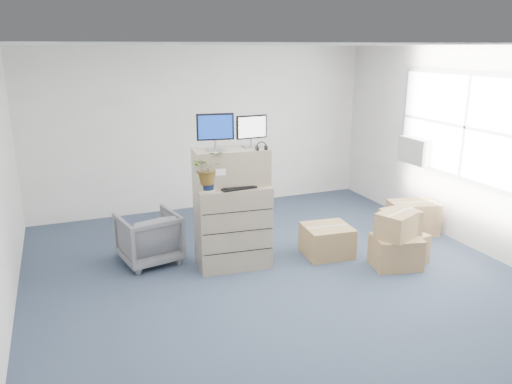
% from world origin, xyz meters
% --- Properties ---
extents(ground, '(7.00, 7.00, 0.00)m').
position_xyz_m(ground, '(0.00, 0.00, 0.00)').
color(ground, '#233040').
rests_on(ground, ground).
extents(wall_back, '(6.00, 0.02, 2.80)m').
position_xyz_m(wall_back, '(0.00, 3.51, 1.40)').
color(wall_back, silver).
rests_on(wall_back, ground).
extents(wall_right, '(0.02, 7.00, 2.80)m').
position_xyz_m(wall_right, '(3.01, 0.00, 1.40)').
color(wall_right, silver).
rests_on(wall_right, ground).
extents(window, '(0.07, 2.72, 1.52)m').
position_xyz_m(window, '(2.96, 0.50, 1.70)').
color(window, gray).
rests_on(window, wall_right).
extents(ac_unit, '(0.24, 0.60, 0.40)m').
position_xyz_m(ac_unit, '(2.87, 1.40, 1.20)').
color(ac_unit, '#B9B9B5').
rests_on(ac_unit, wall_right).
extents(filing_cabinet_lower, '(0.98, 0.65, 1.09)m').
position_xyz_m(filing_cabinet_lower, '(-0.37, 0.93, 0.54)').
color(filing_cabinet_lower, gray).
rests_on(filing_cabinet_lower, ground).
extents(filing_cabinet_upper, '(0.97, 0.55, 0.47)m').
position_xyz_m(filing_cabinet_upper, '(-0.37, 0.98, 1.32)').
color(filing_cabinet_upper, gray).
rests_on(filing_cabinet_upper, filing_cabinet_lower).
extents(monitor_left, '(0.46, 0.21, 0.46)m').
position_xyz_m(monitor_left, '(-0.57, 0.96, 1.81)').
color(monitor_left, '#99999E').
rests_on(monitor_left, filing_cabinet_upper).
extents(monitor_right, '(0.41, 0.17, 0.41)m').
position_xyz_m(monitor_right, '(-0.09, 0.97, 1.78)').
color(monitor_right, '#99999E').
rests_on(monitor_right, filing_cabinet_upper).
extents(headphones, '(0.14, 0.03, 0.14)m').
position_xyz_m(headphones, '(-0.04, 0.77, 1.59)').
color(headphones, black).
rests_on(headphones, filing_cabinet_upper).
extents(keyboard, '(0.47, 0.23, 0.02)m').
position_xyz_m(keyboard, '(-0.35, 0.77, 1.10)').
color(keyboard, black).
rests_on(keyboard, filing_cabinet_lower).
extents(mouse, '(0.09, 0.06, 0.03)m').
position_xyz_m(mouse, '(-0.04, 0.80, 1.10)').
color(mouse, silver).
rests_on(mouse, filing_cabinet_lower).
extents(water_bottle, '(0.08, 0.08, 0.27)m').
position_xyz_m(water_bottle, '(-0.32, 1.01, 1.22)').
color(water_bottle, gray).
rests_on(water_bottle, filing_cabinet_lower).
extents(phone_dock, '(0.07, 0.06, 0.14)m').
position_xyz_m(phone_dock, '(-0.44, 0.95, 1.13)').
color(phone_dock, silver).
rests_on(phone_dock, filing_cabinet_lower).
extents(external_drive, '(0.23, 0.18, 0.07)m').
position_xyz_m(external_drive, '(-0.04, 1.05, 1.12)').
color(external_drive, black).
rests_on(external_drive, filing_cabinet_lower).
extents(tissue_box, '(0.28, 0.17, 0.10)m').
position_xyz_m(tissue_box, '(-0.06, 1.02, 1.20)').
color(tissue_box, '#4499E9').
rests_on(tissue_box, external_drive).
extents(potted_plant, '(0.45, 0.48, 0.41)m').
position_xyz_m(potted_plant, '(-0.72, 0.83, 1.32)').
color(potted_plant, '#AAC59F').
rests_on(potted_plant, filing_cabinet_lower).
extents(office_chair, '(0.84, 0.81, 0.75)m').
position_xyz_m(office_chair, '(-1.38, 1.43, 0.37)').
color(office_chair, slate).
rests_on(office_chair, ground).
extents(cardboard_boxes, '(2.36, 1.50, 0.74)m').
position_xyz_m(cardboard_boxes, '(1.72, 0.48, 0.28)').
color(cardboard_boxes, '#9B794B').
rests_on(cardboard_boxes, ground).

